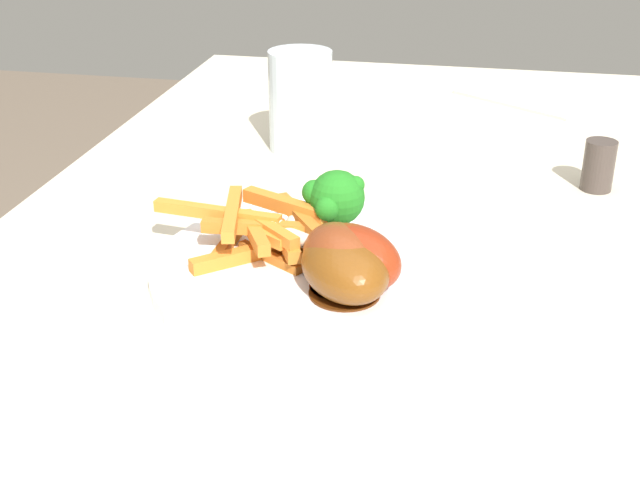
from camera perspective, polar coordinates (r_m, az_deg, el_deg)
name	(u,v)px	position (r m, az deg, el deg)	size (l,w,h in m)	color
dining_table	(398,346)	(0.78, 5.22, -7.08)	(1.21, 0.72, 0.73)	beige
dinner_plate	(320,270)	(0.67, 0.00, -2.02)	(0.26, 0.26, 0.01)	white
broccoli_floret_front	(336,199)	(0.67, 1.07, 2.78)	(0.05, 0.05, 0.06)	#82A84D
carrot_fries_pile	(262,230)	(0.67, -3.87, 0.66)	(0.10, 0.17, 0.04)	orange
chicken_drumstick_near	(350,256)	(0.62, 1.99, -1.07)	(0.09, 0.13, 0.05)	#62190A
chicken_drumstick_far	(342,266)	(0.61, 1.48, -1.72)	(0.13, 0.11, 0.04)	#4E240A
chicken_drumstick_extra	(339,257)	(0.62, 1.29, -1.12)	(0.12, 0.09, 0.05)	#5A200F
water_glass	(300,101)	(0.92, -1.31, 9.26)	(0.07, 0.07, 0.11)	silver
napkin	(537,94)	(1.17, 14.30, 9.40)	(0.17, 0.14, 0.00)	beige
pepper_shaker	(599,165)	(0.86, 18.11, 4.75)	(0.03, 0.03, 0.05)	#423833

